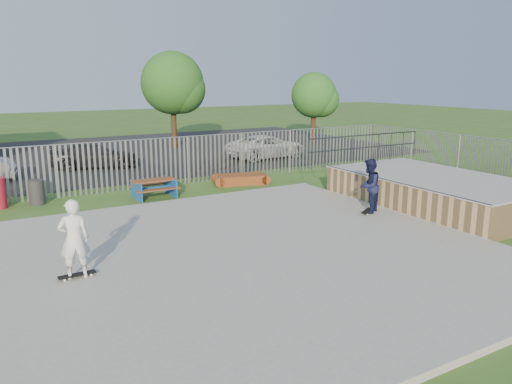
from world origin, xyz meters
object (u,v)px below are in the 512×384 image
picnic_table (154,188)px  funbox (241,179)px  trash_bin_grey (37,192)px  skater_white (74,239)px  skater_navy (369,186)px  car_white (267,146)px  car_dark (95,156)px  tree_right (314,95)px  tree_mid (172,83)px

picnic_table → funbox: picnic_table is taller
trash_bin_grey → skater_white: bearing=-91.3°
trash_bin_grey → skater_navy: bearing=-38.4°
trash_bin_grey → car_white: (12.47, 4.78, 0.21)m
picnic_table → trash_bin_grey: (-3.94, 1.04, 0.10)m
trash_bin_grey → skater_white: skater_white is taller
skater_navy → picnic_table: bearing=-80.7°
car_white → skater_white: bearing=129.5°
car_dark → car_white: 9.15m
funbox → trash_bin_grey: (-7.93, 0.55, 0.24)m
trash_bin_grey → car_white: size_ratio=0.19×
car_dark → picnic_table: bearing=-163.4°
car_white → tree_right: bearing=-61.0°
picnic_table → trash_bin_grey: size_ratio=1.84×
tree_mid → trash_bin_grey: bearing=-130.1°
skater_white → tree_mid: bearing=-109.0°
trash_bin_grey → skater_white: size_ratio=0.50×
car_white → skater_navy: bearing=158.0°
picnic_table → tree_mid: tree_mid is taller
car_dark → tree_mid: bearing=-37.9°
trash_bin_grey → skater_white: 8.01m
picnic_table → car_dark: 7.44m
picnic_table → car_white: 10.33m
tree_mid → tree_right: 9.69m
funbox → car_dark: bearing=137.7°
trash_bin_grey → skater_navy: skater_navy is taller
picnic_table → tree_mid: bearing=65.0°
funbox → skater_navy: bearing=-65.8°
tree_mid → skater_navy: (-0.54, -18.51, -3.02)m
picnic_table → tree_right: size_ratio=0.34×
picnic_table → car_white: car_white is taller
funbox → trash_bin_grey: size_ratio=2.45×
funbox → car_white: 7.02m
car_dark → car_white: bearing=-87.3°
funbox → skater_white: size_ratio=1.23×
car_white → skater_white: 17.97m
funbox → tree_right: size_ratio=0.45×
skater_white → car_dark: bearing=-96.5°
funbox → trash_bin_grey: bearing=-169.1°
tree_mid → skater_navy: bearing=-91.7°
trash_bin_grey → funbox: bearing=-4.0°
tree_right → skater_white: (-19.16, -17.29, -2.17)m
picnic_table → tree_right: bearing=33.9°
funbox → tree_mid: 12.63m
car_dark → tree_mid: tree_mid is taller
tree_right → tree_mid: bearing=167.7°
trash_bin_grey → car_dark: bearing=61.5°
tree_right → skater_navy: bearing=-121.2°
picnic_table → tree_right: tree_right is taller
car_dark → tree_mid: size_ratio=0.70×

